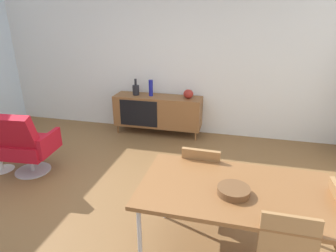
{
  "coord_description": "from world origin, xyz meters",
  "views": [
    {
      "loc": [
        1.37,
        -2.45,
        2.06
      ],
      "look_at": [
        0.59,
        0.68,
        0.81
      ],
      "focal_mm": 30.08,
      "sensor_mm": 36.0,
      "label": 1
    }
  ],
  "objects_px": {
    "sideboard": "(158,111)",
    "vase_cobalt": "(151,88)",
    "vase_sculptural_dark": "(136,90)",
    "lounge_chair_red": "(24,143)",
    "wooden_bowl_on_table": "(234,191)",
    "vase_ceramic_small": "(188,94)",
    "dining_chair_back_left": "(202,176)",
    "dining_table": "(236,193)"
  },
  "relations": [
    {
      "from": "sideboard",
      "to": "vase_cobalt",
      "type": "distance_m",
      "value": 0.44
    },
    {
      "from": "vase_sculptural_dark",
      "to": "lounge_chair_red",
      "type": "bearing_deg",
      "value": -116.4
    },
    {
      "from": "wooden_bowl_on_table",
      "to": "sideboard",
      "type": "bearing_deg",
      "value": 117.22
    },
    {
      "from": "sideboard",
      "to": "lounge_chair_red",
      "type": "bearing_deg",
      "value": -125.66
    },
    {
      "from": "vase_cobalt",
      "to": "vase_ceramic_small",
      "type": "relative_size",
      "value": 1.67
    },
    {
      "from": "dining_chair_back_left",
      "to": "lounge_chair_red",
      "type": "height_order",
      "value": "lounge_chair_red"
    },
    {
      "from": "sideboard",
      "to": "vase_cobalt",
      "type": "xyz_separation_m",
      "value": [
        -0.12,
        0.0,
        0.43
      ]
    },
    {
      "from": "vase_sculptural_dark",
      "to": "dining_table",
      "type": "height_order",
      "value": "vase_sculptural_dark"
    },
    {
      "from": "sideboard",
      "to": "wooden_bowl_on_table",
      "type": "bearing_deg",
      "value": -62.78
    },
    {
      "from": "vase_ceramic_small",
      "to": "lounge_chair_red",
      "type": "relative_size",
      "value": 0.18
    },
    {
      "from": "dining_table",
      "to": "wooden_bowl_on_table",
      "type": "relative_size",
      "value": 6.15
    },
    {
      "from": "wooden_bowl_on_table",
      "to": "dining_chair_back_left",
      "type": "xyz_separation_m",
      "value": [
        -0.33,
        0.65,
        -0.3
      ]
    },
    {
      "from": "dining_table",
      "to": "lounge_chair_red",
      "type": "xyz_separation_m",
      "value": [
        -2.79,
        0.83,
        -0.23
      ]
    },
    {
      "from": "wooden_bowl_on_table",
      "to": "dining_chair_back_left",
      "type": "relative_size",
      "value": 0.3
    },
    {
      "from": "vase_cobalt",
      "to": "dining_chair_back_left",
      "type": "relative_size",
      "value": 0.34
    },
    {
      "from": "sideboard",
      "to": "dining_table",
      "type": "relative_size",
      "value": 1.0
    },
    {
      "from": "vase_sculptural_dark",
      "to": "wooden_bowl_on_table",
      "type": "height_order",
      "value": "vase_sculptural_dark"
    },
    {
      "from": "sideboard",
      "to": "dining_table",
      "type": "xyz_separation_m",
      "value": [
        1.45,
        -2.69,
        0.26
      ]
    },
    {
      "from": "dining_table",
      "to": "sideboard",
      "type": "bearing_deg",
      "value": 118.38
    },
    {
      "from": "lounge_chair_red",
      "to": "vase_cobalt",
      "type": "bearing_deg",
      "value": 56.93
    },
    {
      "from": "dining_table",
      "to": "dining_chair_back_left",
      "type": "xyz_separation_m",
      "value": [
        -0.35,
        0.56,
        -0.23
      ]
    },
    {
      "from": "vase_cobalt",
      "to": "dining_table",
      "type": "bearing_deg",
      "value": -59.66
    },
    {
      "from": "sideboard",
      "to": "dining_chair_back_left",
      "type": "relative_size",
      "value": 1.87
    },
    {
      "from": "dining_chair_back_left",
      "to": "vase_cobalt",
      "type": "bearing_deg",
      "value": 119.84
    },
    {
      "from": "vase_sculptural_dark",
      "to": "vase_ceramic_small",
      "type": "bearing_deg",
      "value": 0.0
    },
    {
      "from": "dining_table",
      "to": "lounge_chair_red",
      "type": "distance_m",
      "value": 2.92
    },
    {
      "from": "sideboard",
      "to": "dining_chair_back_left",
      "type": "xyz_separation_m",
      "value": [
        1.1,
        -2.13,
        0.03
      ]
    },
    {
      "from": "vase_cobalt",
      "to": "vase_ceramic_small",
      "type": "bearing_deg",
      "value": 0.0
    },
    {
      "from": "dining_table",
      "to": "dining_chair_back_left",
      "type": "height_order",
      "value": "dining_chair_back_left"
    },
    {
      "from": "dining_table",
      "to": "dining_chair_back_left",
      "type": "bearing_deg",
      "value": 122.2
    },
    {
      "from": "sideboard",
      "to": "vase_cobalt",
      "type": "relative_size",
      "value": 5.48
    },
    {
      "from": "vase_sculptural_dark",
      "to": "vase_ceramic_small",
      "type": "height_order",
      "value": "vase_sculptural_dark"
    },
    {
      "from": "vase_sculptural_dark",
      "to": "dining_chair_back_left",
      "type": "relative_size",
      "value": 0.35
    },
    {
      "from": "vase_ceramic_small",
      "to": "wooden_bowl_on_table",
      "type": "bearing_deg",
      "value": -72.7
    },
    {
      "from": "dining_chair_back_left",
      "to": "wooden_bowl_on_table",
      "type": "bearing_deg",
      "value": -63.14
    },
    {
      "from": "dining_chair_back_left",
      "to": "lounge_chair_red",
      "type": "relative_size",
      "value": 0.9
    },
    {
      "from": "lounge_chair_red",
      "to": "vase_sculptural_dark",
      "type": "bearing_deg",
      "value": 63.6
    },
    {
      "from": "sideboard",
      "to": "lounge_chair_red",
      "type": "distance_m",
      "value": 2.3
    },
    {
      "from": "wooden_bowl_on_table",
      "to": "lounge_chair_red",
      "type": "distance_m",
      "value": 2.93
    },
    {
      "from": "vase_ceramic_small",
      "to": "dining_chair_back_left",
      "type": "bearing_deg",
      "value": -75.84
    },
    {
      "from": "sideboard",
      "to": "vase_sculptural_dark",
      "type": "height_order",
      "value": "vase_sculptural_dark"
    },
    {
      "from": "vase_sculptural_dark",
      "to": "dining_chair_back_left",
      "type": "height_order",
      "value": "vase_sculptural_dark"
    }
  ]
}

